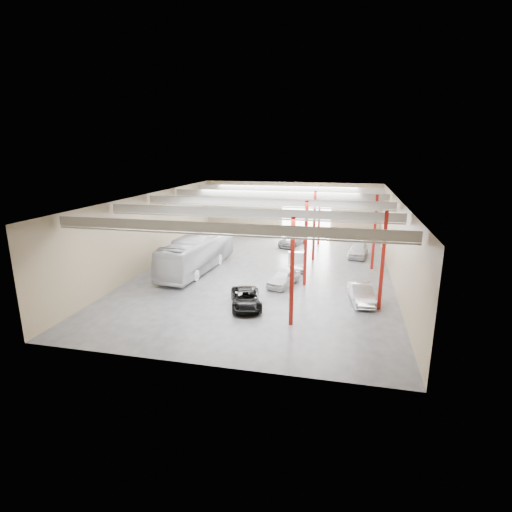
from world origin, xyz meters
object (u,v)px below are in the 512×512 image
at_px(black_sedan, 246,299).
at_px(car_row_a, 284,277).
at_px(car_row_b, 296,261).
at_px(coach_bus, 198,253).
at_px(car_right_near, 361,294).
at_px(car_right_far, 358,250).
at_px(car_row_c, 293,239).

bearing_deg(black_sedan, car_row_a, 52.35).
relative_size(car_row_a, car_row_b, 0.93).
relative_size(coach_bus, car_row_a, 2.92).
bearing_deg(black_sedan, car_right_near, 1.11).
distance_m(coach_bus, car_row_b, 9.31).
distance_m(car_row_a, car_row_b, 5.21).
bearing_deg(car_row_b, car_row_a, -103.12).
height_order(car_row_b, car_right_far, car_right_far).
relative_size(car_row_b, car_right_near, 1.05).
distance_m(car_row_b, car_right_far, 8.07).
bearing_deg(car_row_a, car_row_c, 110.84).
height_order(car_row_a, car_right_near, car_row_a).
relative_size(coach_bus, car_right_near, 2.85).
distance_m(black_sedan, car_right_near, 8.51).
height_order(car_right_near, car_right_far, car_right_far).
height_order(coach_bus, car_row_a, coach_bus).
relative_size(car_row_b, car_right_far, 0.97).
bearing_deg(car_row_c, coach_bus, -104.45).
xyz_separation_m(coach_bus, car_right_near, (14.68, -5.04, -0.96)).
bearing_deg(coach_bus, car_row_b, 20.43).
bearing_deg(car_row_b, car_right_far, 34.97).
xyz_separation_m(car_row_c, car_right_far, (7.36, -3.59, 0.05)).
relative_size(black_sedan, car_right_near, 1.08).
height_order(black_sedan, car_right_far, car_right_far).
xyz_separation_m(black_sedan, car_right_far, (8.06, 16.01, 0.14)).
distance_m(car_row_a, car_right_far, 12.45).
bearing_deg(black_sedan, coach_bus, 112.76).
bearing_deg(car_right_far, car_row_a, -111.82).
bearing_deg(car_row_b, coach_bus, -172.65).
bearing_deg(car_row_b, car_row_c, 90.54).
bearing_deg(car_right_near, car_right_far, 81.36).
bearing_deg(car_row_c, car_right_far, -8.63).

